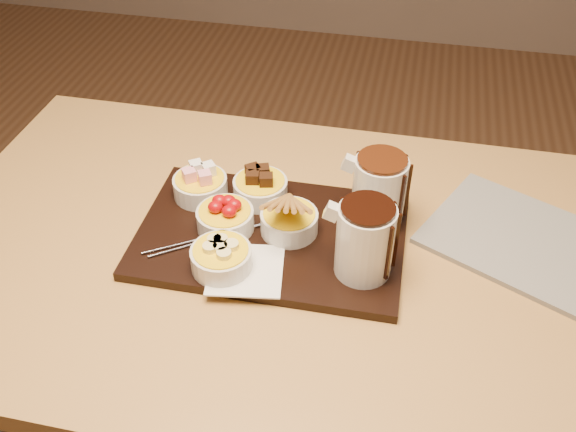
% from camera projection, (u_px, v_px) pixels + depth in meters
% --- Properties ---
extents(dining_table, '(1.20, 0.80, 0.75)m').
position_uv_depth(dining_table, '(265.00, 285.00, 1.18)').
color(dining_table, '#B18341').
rests_on(dining_table, ground).
extents(serving_board, '(0.46, 0.31, 0.02)m').
position_uv_depth(serving_board, '(271.00, 236.00, 1.12)').
color(serving_board, black).
rests_on(serving_board, dining_table).
extents(napkin, '(0.14, 0.14, 0.00)m').
position_uv_depth(napkin, '(246.00, 270.00, 1.04)').
color(napkin, white).
rests_on(napkin, serving_board).
extents(bowl_marshmallows, '(0.10, 0.10, 0.04)m').
position_uv_depth(bowl_marshmallows, '(200.00, 187.00, 1.18)').
color(bowl_marshmallows, silver).
rests_on(bowl_marshmallows, serving_board).
extents(bowl_cake, '(0.10, 0.10, 0.04)m').
position_uv_depth(bowl_cake, '(260.00, 189.00, 1.18)').
color(bowl_cake, silver).
rests_on(bowl_cake, serving_board).
extents(bowl_strawberries, '(0.10, 0.10, 0.04)m').
position_uv_depth(bowl_strawberries, '(225.00, 220.00, 1.11)').
color(bowl_strawberries, silver).
rests_on(bowl_strawberries, serving_board).
extents(bowl_biscotti, '(0.10, 0.10, 0.04)m').
position_uv_depth(bowl_biscotti, '(289.00, 222.00, 1.11)').
color(bowl_biscotti, silver).
rests_on(bowl_biscotti, serving_board).
extents(bowl_bananas, '(0.10, 0.10, 0.04)m').
position_uv_depth(bowl_bananas, '(221.00, 259.00, 1.04)').
color(bowl_bananas, silver).
rests_on(bowl_bananas, serving_board).
extents(pitcher_dark_chocolate, '(0.09, 0.09, 0.13)m').
position_uv_depth(pitcher_dark_chocolate, '(365.00, 241.00, 1.00)').
color(pitcher_dark_chocolate, silver).
rests_on(pitcher_dark_chocolate, serving_board).
extents(pitcher_milk_chocolate, '(0.09, 0.09, 0.13)m').
position_uv_depth(pitcher_milk_chocolate, '(379.00, 191.00, 1.10)').
color(pitcher_milk_chocolate, silver).
rests_on(pitcher_milk_chocolate, serving_board).
extents(fondue_skewers, '(0.17, 0.23, 0.01)m').
position_uv_depth(fondue_skewers, '(216.00, 235.00, 1.10)').
color(fondue_skewers, silver).
rests_on(fondue_skewers, serving_board).
extents(newspaper, '(0.37, 0.35, 0.01)m').
position_uv_depth(newspaper, '(519.00, 239.00, 1.12)').
color(newspaper, beige).
rests_on(newspaper, dining_table).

